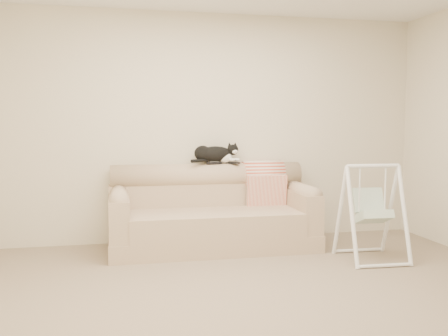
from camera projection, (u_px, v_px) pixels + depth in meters
name	position (u px, v px, depth m)	size (l,w,h in m)	color
ground_plane	(255.00, 296.00, 3.91)	(5.00, 5.00, 0.00)	#75634B
room_shell	(256.00, 100.00, 3.78)	(5.04, 4.04, 2.60)	beige
sofa	(212.00, 215.00, 5.45)	(2.20, 0.93, 0.90)	tan
remote_a	(214.00, 163.00, 5.63)	(0.18, 0.07, 0.03)	black
remote_b	(233.00, 163.00, 5.66)	(0.15, 0.16, 0.02)	black
tuxedo_cat	(215.00, 154.00, 5.64)	(0.59, 0.29, 0.23)	black
throw_blanket	(263.00, 178.00, 5.77)	(0.46, 0.38, 0.58)	#C74026
baby_swing	(371.00, 212.00, 4.92)	(0.61, 0.65, 0.96)	white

